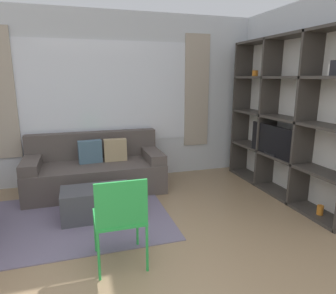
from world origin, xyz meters
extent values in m
cube|color=silver|center=(0.00, 3.36, 1.35)|extent=(6.19, 0.07, 2.70)
cube|color=white|center=(0.00, 3.31, 1.45)|extent=(2.74, 0.01, 1.60)
cube|color=#B2A38E|center=(1.54, 3.30, 1.45)|extent=(0.44, 0.03, 1.90)
cube|color=silver|center=(2.53, 1.66, 1.35)|extent=(0.07, 4.52, 2.70)
cube|color=slate|center=(-0.93, 1.92, 0.01)|extent=(2.92, 1.70, 0.01)
cube|color=silver|center=(2.49, 1.91, 1.12)|extent=(0.02, 2.35, 2.25)
cube|color=#3D3833|center=(2.32, 1.52, 1.12)|extent=(0.35, 0.04, 2.25)
cube|color=#3D3833|center=(2.32, 2.30, 1.12)|extent=(0.35, 0.04, 2.25)
cube|color=#3D3833|center=(2.32, 3.08, 1.12)|extent=(0.35, 0.04, 2.25)
cube|color=#3D3833|center=(2.32, 1.91, 0.02)|extent=(0.35, 2.35, 0.04)
cube|color=#3D3833|center=(2.32, 1.91, 0.56)|extent=(0.35, 2.35, 0.04)
cube|color=#3D3833|center=(2.32, 1.91, 1.12)|extent=(0.35, 2.35, 0.04)
cube|color=#3D3833|center=(2.32, 1.91, 1.69)|extent=(0.35, 2.35, 0.04)
cube|color=#3D3833|center=(2.32, 1.91, 2.23)|extent=(0.35, 2.35, 0.04)
cube|color=black|center=(2.18, 1.99, 0.80)|extent=(0.04, 0.96, 0.43)
cube|color=black|center=(2.20, 1.99, 0.60)|extent=(0.10, 0.24, 0.03)
cylinder|color=orange|center=(2.30, 1.10, 0.10)|extent=(0.08, 0.08, 0.12)
cube|color=white|center=(2.30, 1.15, 1.77)|extent=(0.09, 0.09, 0.13)
cylinder|color=orange|center=(2.30, 2.71, 1.75)|extent=(0.09, 0.09, 0.09)
cube|color=#564C47|center=(-0.27, 2.82, 0.22)|extent=(1.99, 0.89, 0.43)
cube|color=#564C47|center=(-0.27, 3.17, 0.64)|extent=(1.99, 0.18, 0.42)
cube|color=#564C47|center=(-1.14, 2.82, 0.50)|extent=(0.24, 0.83, 0.14)
cube|color=#564C47|center=(0.61, 2.82, 0.50)|extent=(0.24, 0.83, 0.14)
cube|color=tan|center=(0.04, 2.89, 0.60)|extent=(0.34, 0.13, 0.34)
cube|color=slate|center=(-0.33, 2.89, 0.60)|extent=(0.35, 0.15, 0.34)
cube|color=#47474C|center=(-0.33, 1.91, 0.19)|extent=(0.83, 0.45, 0.38)
cylinder|color=green|center=(0.02, 1.14, 0.22)|extent=(0.02, 0.02, 0.44)
cylinder|color=green|center=(-0.39, 1.14, 0.22)|extent=(0.02, 0.02, 0.44)
cylinder|color=green|center=(0.02, 0.70, 0.22)|extent=(0.02, 0.02, 0.44)
cylinder|color=green|center=(-0.39, 0.70, 0.22)|extent=(0.02, 0.02, 0.44)
cube|color=green|center=(-0.19, 0.92, 0.45)|extent=(0.44, 0.46, 0.02)
cube|color=green|center=(-0.19, 0.71, 0.66)|extent=(0.44, 0.02, 0.40)
camera|label=1|loc=(-0.50, -1.61, 1.69)|focal=32.00mm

